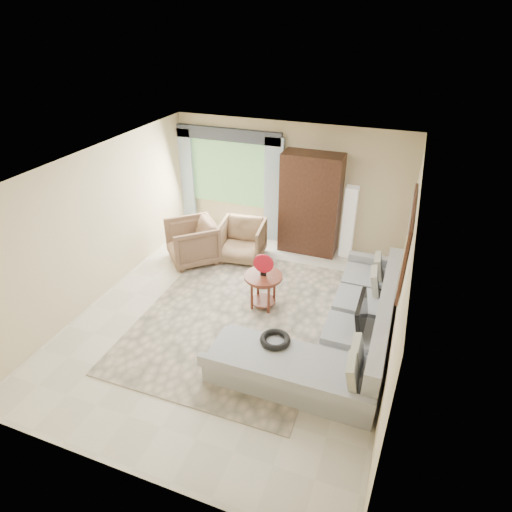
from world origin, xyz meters
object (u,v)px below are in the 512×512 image
at_px(tv_screen, 362,314).
at_px(floor_lamp, 349,222).
at_px(coffee_table, 263,291).
at_px(armchair_right, 242,241).
at_px(potted_plant, 202,224).
at_px(armoire, 310,204).
at_px(sectional_sofa, 340,335).
at_px(armchair_left, 192,242).

relative_size(tv_screen, floor_lamp, 0.49).
distance_m(coffee_table, armchair_right, 1.73).
relative_size(potted_plant, armoire, 0.26).
bearing_deg(potted_plant, tv_screen, -34.23).
bearing_deg(floor_lamp, coffee_table, -113.19).
xyz_separation_m(sectional_sofa, armchair_right, (-2.41, 2.05, 0.12)).
xyz_separation_m(sectional_sofa, armoire, (-1.23, 2.90, 0.77)).
xyz_separation_m(sectional_sofa, potted_plant, (-3.67, 2.71, -0.01)).
xyz_separation_m(potted_plant, floor_lamp, (3.23, 0.25, 0.48)).
distance_m(coffee_table, potted_plant, 3.06).
xyz_separation_m(potted_plant, armoire, (2.43, 0.19, 0.78)).
bearing_deg(tv_screen, coffee_table, 160.95).
bearing_deg(armchair_right, armoire, 28.22).
bearing_deg(armchair_left, armoire, 79.20).
xyz_separation_m(coffee_table, armchair_left, (-1.88, 0.99, 0.09)).
bearing_deg(armoire, floor_lamp, 4.29).
distance_m(tv_screen, armoire, 3.25).
bearing_deg(armchair_left, coffee_table, 19.59).
distance_m(potted_plant, floor_lamp, 3.28).
xyz_separation_m(armchair_right, floor_lamp, (1.98, 0.91, 0.34)).
distance_m(armchair_right, floor_lamp, 2.20).
xyz_separation_m(sectional_sofa, coffee_table, (-1.44, 0.62, 0.06)).
relative_size(tv_screen, coffee_table, 1.14).
height_order(armchair_left, potted_plant, armchair_left).
bearing_deg(potted_plant, coffee_table, -43.11).
height_order(sectional_sofa, armoire, armoire).
height_order(armchair_right, floor_lamp, floor_lamp).
xyz_separation_m(armchair_right, armoire, (1.18, 0.85, 0.64)).
height_order(sectional_sofa, coffee_table, sectional_sofa).
xyz_separation_m(coffee_table, potted_plant, (-2.23, 2.09, -0.07)).
height_order(tv_screen, armchair_right, tv_screen).
distance_m(sectional_sofa, coffee_table, 1.56).
height_order(armchair_right, armoire, armoire).
xyz_separation_m(tv_screen, armchair_left, (-3.58, 1.58, -0.29)).
bearing_deg(coffee_table, floor_lamp, 66.81).
height_order(tv_screen, armchair_left, tv_screen).
relative_size(armoire, floor_lamp, 1.40).
xyz_separation_m(armchair_right, potted_plant, (-1.26, 0.65, -0.13)).
bearing_deg(sectional_sofa, armchair_left, 154.13).
distance_m(potted_plant, armoire, 2.56).
height_order(armchair_left, armoire, armoire).
height_order(potted_plant, floor_lamp, floor_lamp).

